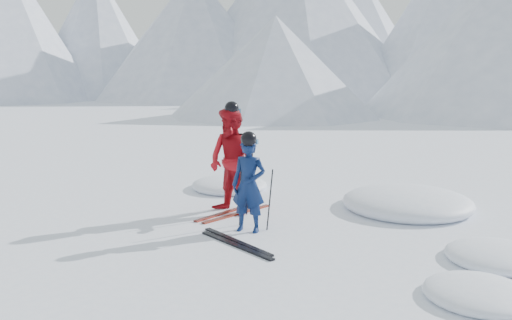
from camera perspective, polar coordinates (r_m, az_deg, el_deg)
The scene contains 12 objects.
ground at distance 8.28m, azimuth 9.06°, elevation -9.44°, with size 160.00×160.00×0.00m, color white.
skier_blue at distance 8.92m, azimuth -0.77°, elevation -2.66°, with size 0.57×0.38×1.57m, color #0C1D48.
skier_red at distance 9.97m, azimuth -2.53°, elevation -0.13°, with size 0.97×0.75×1.99m, color #A80D16.
pole_blue_left at distance 9.28m, azimuth -1.66°, elevation -3.84°, with size 0.02×0.02×1.05m, color black.
pole_blue_right at distance 9.03m, azimuth 1.46°, elevation -4.22°, with size 0.02×0.02×1.05m, color black.
pole_red_left at distance 10.41m, azimuth -2.90°, elevation -1.57°, with size 0.02×0.02×1.33m, color black.
pole_red_right at distance 9.96m, azimuth -0.64°, elevation -2.07°, with size 0.02×0.02×1.33m, color black.
ski_worn_left at distance 10.26m, azimuth -3.01°, elevation -5.45°, with size 0.09×1.70×0.03m, color black.
ski_worn_right at distance 10.11m, azimuth -1.97°, elevation -5.67°, with size 0.09×1.70×0.03m, color black.
ski_loose_a at distance 8.56m, azimuth -2.01°, elevation -8.56°, with size 0.09×1.70×0.03m, color black.
ski_loose_b at distance 8.39m, azimuth -2.13°, elevation -8.95°, with size 0.09×1.70×0.03m, color black.
snow_lumps at distance 10.43m, azimuth 12.70°, elevation -5.52°, with size 7.63×5.34×0.55m.
Camera 1 is at (3.66, -6.91, 2.70)m, focal length 38.00 mm.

